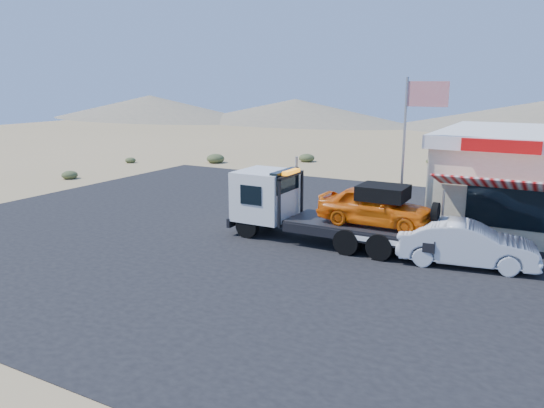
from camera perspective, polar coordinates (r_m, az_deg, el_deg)
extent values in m
plane|color=#968055|center=(19.02, -4.18, -4.93)|extent=(120.00, 120.00, 0.00)
cube|color=black|center=(20.62, 5.08, -3.48)|extent=(32.00, 24.00, 0.02)
cylinder|color=black|center=(20.27, -2.67, -2.38)|extent=(0.90, 0.27, 0.90)
cylinder|color=black|center=(21.77, -0.18, -1.29)|extent=(0.90, 0.27, 0.90)
cylinder|color=black|center=(18.53, 8.12, -3.98)|extent=(0.90, 0.50, 0.90)
cylinder|color=black|center=(20.17, 9.97, -2.65)|extent=(0.90, 0.50, 0.90)
cylinder|color=black|center=(18.17, 11.59, -4.46)|extent=(0.90, 0.50, 0.90)
cylinder|color=black|center=(19.84, 13.18, -3.06)|extent=(0.90, 0.50, 0.90)
cube|color=black|center=(19.56, 7.11, -2.63)|extent=(7.41, 0.90, 0.27)
cube|color=silver|center=(20.63, -0.75, 1.00)|extent=(1.99, 2.12, 1.90)
cube|color=black|center=(20.10, 1.38, 2.52)|extent=(0.32, 1.81, 0.81)
cube|color=black|center=(20.12, 2.05, 0.55)|extent=(0.09, 1.99, 1.81)
cube|color=orange|center=(19.92, 2.07, 3.47)|extent=(0.23, 1.08, 0.14)
cube|color=black|center=(19.16, 9.89, -2.28)|extent=(5.42, 2.08, 0.14)
imported|color=#E75F0A|center=(18.87, 11.01, -0.23)|extent=(3.98, 1.60, 1.36)
cube|color=black|center=(18.68, 11.87, 1.22)|extent=(1.63, 1.36, 0.50)
imported|color=silver|center=(18.27, 20.22, -4.06)|extent=(4.52, 2.19, 1.43)
cube|color=red|center=(20.07, 23.35, 5.73)|extent=(2.60, 0.12, 0.45)
cylinder|color=#99999E|center=(19.32, 17.81, -1.78)|extent=(0.08, 0.08, 2.20)
cylinder|color=#99999E|center=(20.50, 13.91, 4.70)|extent=(0.10, 0.10, 6.00)
cube|color=#B20C14|center=(20.13, 16.38, 11.28)|extent=(1.50, 0.02, 0.90)
ellipsoid|color=#394525|center=(35.16, -20.94, 2.98)|extent=(0.98, 0.98, 0.53)
ellipsoid|color=#394525|center=(40.84, -14.99, 4.60)|extent=(0.78, 0.78, 0.42)
ellipsoid|color=#394525|center=(39.65, -6.10, 4.94)|extent=(1.32, 1.32, 0.71)
ellipsoid|color=#394525|center=(40.10, 3.75, 5.02)|extent=(1.18, 1.18, 0.63)
ellipsoid|color=#394525|center=(40.53, 16.82, 4.45)|extent=(0.84, 0.84, 0.45)
cone|color=#726B59|center=(78.45, 2.55, 9.95)|extent=(36.00, 36.00, 3.50)
cone|color=#726B59|center=(90.09, -12.95, 10.12)|extent=(40.00, 40.00, 3.80)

